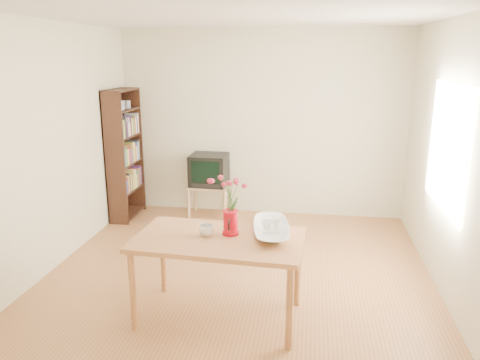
% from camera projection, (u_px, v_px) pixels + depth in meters
% --- Properties ---
extents(room, '(4.50, 4.50, 4.50)m').
position_uv_depth(room, '(238.00, 158.00, 4.44)').
color(room, brown).
rests_on(room, ground).
extents(table, '(1.46, 0.89, 0.75)m').
position_uv_depth(table, '(219.00, 246.00, 3.97)').
color(table, '#A26337').
rests_on(table, ground).
extents(tv_stand, '(0.60, 0.45, 0.46)m').
position_uv_depth(tv_stand, '(209.00, 189.00, 6.66)').
color(tv_stand, tan).
rests_on(tv_stand, ground).
extents(bookshelf, '(0.28, 0.70, 1.80)m').
position_uv_depth(bookshelf, '(125.00, 159.00, 6.50)').
color(bookshelf, black).
rests_on(bookshelf, ground).
extents(pitcher, '(0.14, 0.22, 0.22)m').
position_uv_depth(pitcher, '(231.00, 223.00, 4.01)').
color(pitcher, red).
rests_on(pitcher, table).
extents(flowers, '(0.25, 0.25, 0.35)m').
position_uv_depth(flowers, '(230.00, 192.00, 3.93)').
color(flowers, '#D03153').
rests_on(flowers, pitcher).
extents(mug, '(0.13, 0.13, 0.10)m').
position_uv_depth(mug, '(206.00, 231.00, 3.98)').
color(mug, white).
rests_on(mug, table).
extents(bowl, '(0.52, 0.52, 0.44)m').
position_uv_depth(bowl, '(272.00, 210.00, 3.99)').
color(bowl, white).
rests_on(bowl, table).
extents(teacup_a, '(0.10, 0.10, 0.07)m').
position_uv_depth(teacup_a, '(267.00, 214.00, 4.01)').
color(teacup_a, white).
rests_on(teacup_a, bowl).
extents(teacup_b, '(0.08, 0.08, 0.07)m').
position_uv_depth(teacup_b, '(277.00, 214.00, 4.01)').
color(teacup_b, white).
rests_on(teacup_b, bowl).
extents(television, '(0.51, 0.48, 0.44)m').
position_uv_depth(television, '(209.00, 169.00, 6.60)').
color(television, black).
rests_on(television, tv_stand).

